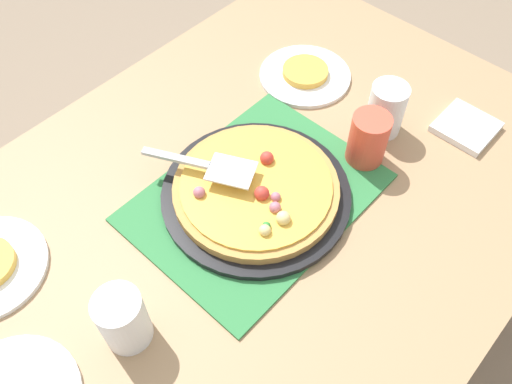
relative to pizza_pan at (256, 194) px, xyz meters
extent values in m
plane|color=#84705B|center=(0.00, 0.00, -0.76)|extent=(8.00, 8.00, 0.00)
cube|color=#9E7A56|center=(0.00, 0.00, -0.03)|extent=(1.40, 1.00, 0.03)
cube|color=#9E7A56|center=(-0.64, -0.44, -0.40)|extent=(0.07, 0.07, 0.72)
cube|color=#2D753D|center=(0.00, 0.00, -0.01)|extent=(0.48, 0.36, 0.01)
cylinder|color=black|center=(0.00, 0.00, 0.00)|extent=(0.38, 0.38, 0.01)
cylinder|color=#B78442|center=(0.00, 0.00, 0.02)|extent=(0.33, 0.33, 0.02)
cylinder|color=gold|center=(0.00, 0.00, 0.03)|extent=(0.30, 0.30, 0.01)
sphere|color=#E5CC7F|center=(0.03, 0.09, 0.04)|extent=(0.03, 0.03, 0.03)
sphere|color=red|center=(0.01, 0.03, 0.04)|extent=(0.03, 0.03, 0.03)
sphere|color=#B76675|center=(0.00, 0.05, 0.04)|extent=(0.02, 0.02, 0.02)
sphere|color=red|center=(-0.06, -0.02, 0.04)|extent=(0.03, 0.03, 0.03)
sphere|color=#B76675|center=(0.09, -0.06, 0.04)|extent=(0.02, 0.02, 0.02)
sphere|color=#338433|center=(0.06, 0.08, 0.04)|extent=(0.02, 0.02, 0.02)
sphere|color=#B76675|center=(0.02, 0.07, 0.04)|extent=(0.02, 0.02, 0.02)
sphere|color=#E5CC7F|center=(0.07, 0.09, 0.04)|extent=(0.02, 0.02, 0.02)
cylinder|color=white|center=(-0.35, -0.16, -0.01)|extent=(0.22, 0.22, 0.01)
cylinder|color=gold|center=(-0.35, -0.16, 0.01)|extent=(0.11, 0.11, 0.02)
cylinder|color=#E04C38|center=(-0.23, 0.10, 0.05)|extent=(0.08, 0.08, 0.12)
cylinder|color=white|center=(-0.33, 0.08, 0.05)|extent=(0.08, 0.08, 0.12)
cylinder|color=white|center=(0.36, 0.03, 0.05)|extent=(0.08, 0.08, 0.12)
cube|color=silver|center=(0.02, -0.04, 0.06)|extent=(0.10, 0.11, 0.00)
cube|color=#B2B2B7|center=(0.07, -0.15, 0.06)|extent=(0.08, 0.13, 0.01)
cube|color=white|center=(-0.46, 0.22, -0.01)|extent=(0.12, 0.12, 0.02)
camera|label=1|loc=(0.46, 0.43, 0.86)|focal=37.30mm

